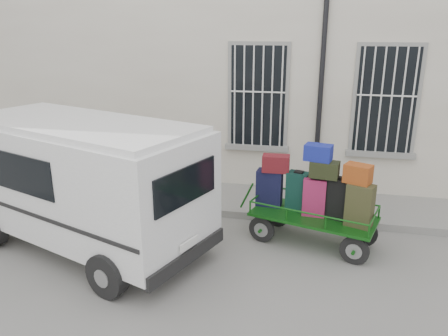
% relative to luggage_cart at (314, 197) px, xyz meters
% --- Properties ---
extents(ground, '(80.00, 80.00, 0.00)m').
position_rel_luggage_cart_xyz_m(ground, '(-0.94, -0.60, -0.89)').
color(ground, slate).
rests_on(ground, ground).
extents(building, '(24.00, 5.15, 6.00)m').
position_rel_luggage_cart_xyz_m(building, '(-0.94, 4.89, 2.11)').
color(building, beige).
rests_on(building, ground).
extents(sidewalk, '(24.00, 1.70, 0.15)m').
position_rel_luggage_cart_xyz_m(sidewalk, '(-0.94, 1.60, -0.82)').
color(sidewalk, gray).
rests_on(sidewalk, ground).
extents(luggage_cart, '(2.56, 1.54, 1.83)m').
position_rel_luggage_cart_xyz_m(luggage_cart, '(0.00, 0.00, 0.00)').
color(luggage_cart, black).
rests_on(luggage_cart, ground).
extents(van, '(4.83, 3.31, 2.26)m').
position_rel_luggage_cart_xyz_m(van, '(-3.88, -0.91, 0.40)').
color(van, white).
rests_on(van, ground).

